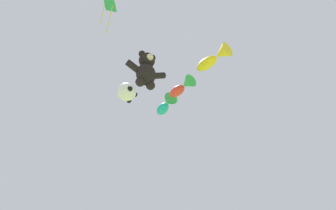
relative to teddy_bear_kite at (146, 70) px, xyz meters
The scene contains 6 objects.
teddy_bear_kite is the anchor object (origin of this frame).
soccer_ball_kite 1.73m from the teddy_bear_kite, behind, with size 0.87×0.87×0.80m.
fish_kite_goldfin 3.55m from the teddy_bear_kite, 23.26° to the right, with size 1.03×2.11×0.77m.
fish_kite_crimson 3.03m from the teddy_bear_kite, 22.07° to the left, with size 0.86×1.92×0.77m.
fish_kite_teal 4.48m from the teddy_bear_kite, 48.78° to the left, with size 1.04×2.19×0.86m.
diamond_kite 3.75m from the teddy_bear_kite, behind, with size 1.05×0.84×2.74m.
Camera 1 is at (-4.84, -3.33, 1.26)m, focal length 24.00 mm.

